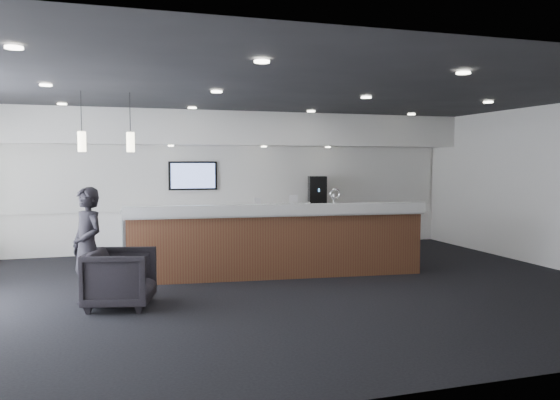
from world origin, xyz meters
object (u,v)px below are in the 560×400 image
object	(u,v)px
service_counter	(277,242)
lounge_guest	(88,247)
armchair	(121,278)
coffee_machine	(317,191)

from	to	relation	value
service_counter	lounge_guest	size ratio (longest dim) A/B	3.16
service_counter	lounge_guest	bearing A→B (deg)	-154.02
armchair	service_counter	bearing A→B (deg)	-49.06
service_counter	coffee_machine	distance (m)	3.35
service_counter	armchair	xyz separation A→B (m)	(-2.60, -1.32, -0.18)
service_counter	armchair	bearing A→B (deg)	-147.32
service_counter	coffee_machine	bearing A→B (deg)	62.76
coffee_machine	armchair	xyz separation A→B (m)	(-4.39, -4.06, -0.89)
armchair	lounge_guest	distance (m)	0.62
service_counter	lounge_guest	world-z (taller)	lounge_guest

